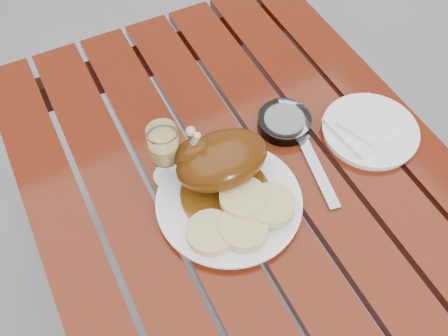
# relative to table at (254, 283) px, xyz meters

# --- Properties ---
(ground) EXTENTS (60.00, 60.00, 0.00)m
(ground) POSITION_rel_table_xyz_m (0.00, 0.00, -0.38)
(ground) COLOR slate
(ground) RESTS_ON ground
(table) EXTENTS (0.80, 1.20, 0.75)m
(table) POSITION_rel_table_xyz_m (0.00, 0.00, 0.00)
(table) COLOR maroon
(table) RESTS_ON ground
(dinner_plate) EXTENTS (0.28, 0.28, 0.02)m
(dinner_plate) POSITION_rel_table_xyz_m (-0.06, 0.03, 0.38)
(dinner_plate) COLOR white
(dinner_plate) RESTS_ON table
(roast_duck) EXTENTS (0.19, 0.18, 0.13)m
(roast_duck) POSITION_rel_table_xyz_m (-0.05, 0.09, 0.44)
(roast_duck) COLOR #5C320A
(roast_duck) RESTS_ON dinner_plate
(bread_dumplings) EXTENTS (0.21, 0.14, 0.03)m
(bread_dumplings) POSITION_rel_table_xyz_m (-0.06, -0.02, 0.41)
(bread_dumplings) COLOR #E0C988
(bread_dumplings) RESTS_ON dinner_plate
(wine_glass) EXTENTS (0.08, 0.08, 0.14)m
(wine_glass) POSITION_rel_table_xyz_m (-0.13, 0.14, 0.44)
(wine_glass) COLOR #E7D069
(wine_glass) RESTS_ON table
(side_plate) EXTENTS (0.21, 0.21, 0.02)m
(side_plate) POSITION_rel_table_xyz_m (0.28, 0.05, 0.38)
(side_plate) COLOR white
(side_plate) RESTS_ON table
(napkin) EXTENTS (0.14, 0.13, 0.01)m
(napkin) POSITION_rel_table_xyz_m (0.27, 0.06, 0.40)
(napkin) COLOR white
(napkin) RESTS_ON side_plate
(ashtray) EXTENTS (0.14, 0.14, 0.03)m
(ashtray) POSITION_rel_table_xyz_m (0.13, 0.15, 0.39)
(ashtray) COLOR #B2B7BC
(ashtray) RESTS_ON table
(fork) EXTENTS (0.07, 0.19, 0.01)m
(fork) POSITION_rel_table_xyz_m (-0.10, 0.01, 0.38)
(fork) COLOR gray
(fork) RESTS_ON table
(knife) EXTENTS (0.07, 0.23, 0.01)m
(knife) POSITION_rel_table_xyz_m (0.14, 0.05, 0.38)
(knife) COLOR gray
(knife) RESTS_ON table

